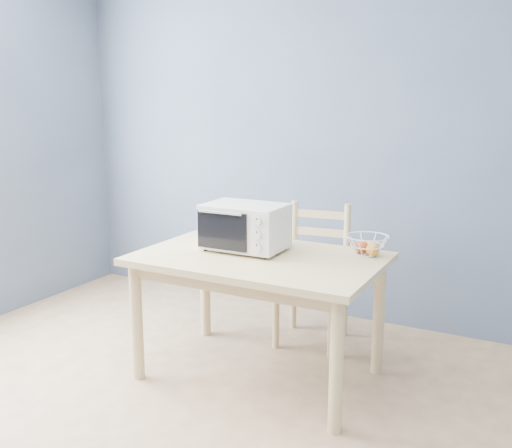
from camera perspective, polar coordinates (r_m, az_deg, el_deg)
The scene contains 5 objects.
room at distance 2.48m, azimuth -16.07°, elevation 4.16°, with size 4.01×4.51×2.61m.
dining_table at distance 3.34m, azimuth 0.31°, elevation -4.84°, with size 1.40×0.90×0.75m.
toaster_oven at distance 3.40m, azimuth -1.40°, elevation -0.18°, with size 0.48×0.35×0.28m.
fruit_basket at distance 3.37m, azimuth 11.10°, elevation -2.08°, with size 0.28×0.28×0.11m.
dining_chair at distance 3.93m, azimuth 5.80°, elevation -5.08°, with size 0.49×0.49×0.95m.
Camera 1 is at (1.71, -1.77, 1.62)m, focal length 40.00 mm.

